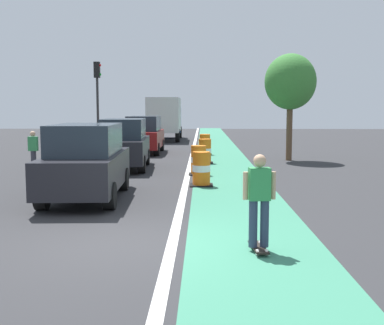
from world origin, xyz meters
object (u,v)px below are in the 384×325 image
Objects in this scene: traffic_light_corner at (97,90)px; traffic_barrel_far at (205,145)px; traffic_barrel_front at (201,169)px; pedestrian_crossing at (33,151)px; delivery_truck_down_block at (165,116)px; traffic_barrel_mid at (199,161)px; parked_suv_third at (144,134)px; traffic_barrel_back at (205,151)px; skateboarder_on_lane at (259,199)px; street_tree_sidewalk at (290,82)px; parked_suv_second at (124,143)px; parked_suv_nearest at (86,161)px.

traffic_barrel_far is at bearing -19.77° from traffic_light_corner.
traffic_barrel_front is 0.68× the size of pedestrian_crossing.
pedestrian_crossing is at bearing -100.32° from delivery_truck_down_block.
traffic_barrel_mid is at bearing -91.95° from traffic_barrel_far.
traffic_barrel_back is (3.31, -4.75, -0.50)m from parked_suv_third.
traffic_light_corner is at bearing 109.38° from skateboarder_on_lane.
skateboarder_on_lane is 1.55× the size of traffic_barrel_front.
traffic_light_corner reaches higher than pedestrian_crossing.
traffic_barrel_front is 10.55m from traffic_barrel_far.
traffic_barrel_mid is 0.68× the size of pedestrian_crossing.
traffic_barrel_far is at bearing 89.78° from traffic_barrel_back.
street_tree_sidewalk is at bearing -35.06° from traffic_barrel_far.
parked_suv_third is at bearing 89.94° from parked_suv_second.
parked_suv_third reaches higher than traffic_barrel_mid.
traffic_barrel_front is 0.21× the size of traffic_light_corner.
traffic_barrel_far is (0.27, 7.95, 0.00)m from traffic_barrel_mid.
parked_suv_third is at bearing 168.30° from traffic_barrel_far.
parked_suv_third is at bearing -28.27° from traffic_light_corner.
parked_suv_third is at bearing 102.77° from skateboarder_on_lane.
skateboarder_on_lane reaches higher than traffic_barrel_front.
parked_suv_third is at bearing 105.72° from traffic_barrel_front.
skateboarder_on_lane is at bearing -87.26° from traffic_barrel_far.
delivery_truck_down_block is (0.27, 24.60, 0.81)m from parked_suv_nearest.
traffic_light_corner reaches higher than skateboarder_on_lane.
skateboarder_on_lane is 0.22× the size of delivery_truck_down_block.
parked_suv_second is at bearing -118.24° from traffic_barrel_far.
parked_suv_second is at bearing 90.52° from parked_suv_nearest.
parked_suv_third is 11.69m from traffic_barrel_front.
parked_suv_second reaches higher than traffic_barrel_mid.
traffic_barrel_mid is at bearing -70.53° from parked_suv_third.
parked_suv_second is at bearing 25.30° from pedestrian_crossing.
delivery_truck_down_block is 10.12m from traffic_light_corner.
parked_suv_third is (-4.17, 18.41, 0.12)m from skateboarder_on_lane.
traffic_light_corner is at bearing 115.20° from traffic_barrel_front.
traffic_barrel_front and traffic_barrel_far have the same top height.
traffic_barrel_mid is 0.21× the size of traffic_light_corner.
delivery_truck_down_block is at bearing 71.50° from traffic_light_corner.
traffic_barrel_mid is at bearing -2.14° from pedestrian_crossing.
parked_suv_second is 17.91m from delivery_truck_down_block.
skateboarder_on_lane is at bearing -53.59° from pedestrian_crossing.
parked_suv_second is 4.30× the size of traffic_barrel_front.
parked_suv_nearest is at bearing -110.19° from traffic_barrel_back.
skateboarder_on_lane reaches higher than pedestrian_crossing.
street_tree_sidewalk is at bearing -26.28° from traffic_light_corner.
traffic_barrel_back is 9.28m from traffic_light_corner.
traffic_barrel_front is at bearing 37.20° from parked_suv_nearest.
delivery_truck_down_block reaches higher than traffic_barrel_back.
skateboarder_on_lane is 0.33× the size of traffic_light_corner.
pedestrian_crossing is 0.32× the size of street_tree_sidewalk.
parked_suv_nearest is at bearing -125.61° from street_tree_sidewalk.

